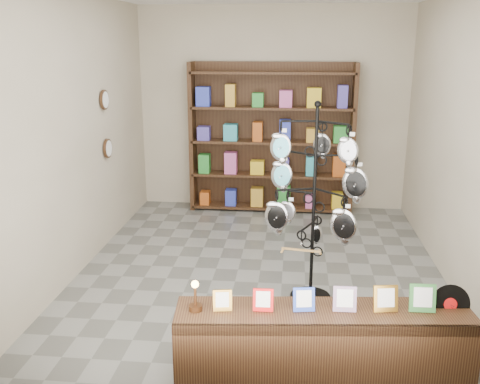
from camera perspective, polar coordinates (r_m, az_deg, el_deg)
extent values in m
plane|color=slate|center=(6.08, 2.17, -8.36)|extent=(5.00, 5.00, 0.00)
plane|color=#B8AC94|center=(8.10, 3.49, 8.79)|extent=(4.00, 0.00, 4.00)
plane|color=#B8AC94|center=(3.21, -0.58, -2.15)|extent=(4.00, 0.00, 4.00)
plane|color=#B8AC94|center=(6.09, -16.90, 5.80)|extent=(0.00, 5.00, 5.00)
plane|color=#B8AC94|center=(5.86, 22.32, 4.92)|extent=(0.00, 5.00, 5.00)
cylinder|color=black|center=(5.52, 7.49, -10.99)|extent=(0.49, 0.49, 0.03)
cylinder|color=black|center=(5.16, 7.87, -1.58)|extent=(0.04, 0.04, 1.92)
sphere|color=black|center=(4.96, 8.29, 9.26)|extent=(0.06, 0.06, 0.06)
ellipsoid|color=silver|center=(5.46, 8.18, -4.55)|extent=(0.11, 0.06, 0.20)
cube|color=tan|center=(5.04, 6.53, -6.17)|extent=(0.36, 0.07, 0.04)
cube|color=black|center=(4.28, 8.77, -15.62)|extent=(2.26, 0.67, 0.55)
cube|color=gold|center=(4.06, -1.88, -11.49)|extent=(0.15, 0.06, 0.16)
cube|color=red|center=(4.06, 2.49, -11.43)|extent=(0.16, 0.07, 0.17)
cube|color=#263FA5|center=(4.08, 6.83, -11.32)|extent=(0.17, 0.07, 0.18)
cube|color=#E54C33|center=(4.12, 11.11, -11.14)|extent=(0.18, 0.07, 0.19)
cube|color=gold|center=(4.19, 15.27, -10.91)|extent=(0.19, 0.08, 0.20)
cube|color=#337233|center=(4.26, 18.89, -10.66)|extent=(0.20, 0.08, 0.21)
cylinder|color=black|center=(4.41, 21.52, -11.08)|extent=(0.31, 0.10, 0.30)
cylinder|color=red|center=(4.41, 21.53, -11.09)|extent=(0.10, 0.04, 0.10)
cylinder|color=#4A2A15|center=(4.10, -4.76, -12.20)|extent=(0.10, 0.10, 0.04)
cylinder|color=#4A2A15|center=(4.06, -4.79, -11.06)|extent=(0.02, 0.02, 0.14)
sphere|color=#FFBF59|center=(4.02, -4.83, -9.78)|extent=(0.06, 0.06, 0.06)
cube|color=black|center=(8.10, 3.42, 5.93)|extent=(2.40, 0.04, 2.20)
cube|color=black|center=(8.08, -5.06, 5.87)|extent=(0.06, 0.36, 2.20)
cube|color=black|center=(7.98, 11.90, 5.47)|extent=(0.06, 0.36, 2.20)
cube|color=black|center=(8.19, 3.25, -1.52)|extent=(2.36, 0.36, 0.04)
cube|color=black|center=(8.06, 3.31, 1.88)|extent=(2.36, 0.36, 0.03)
cube|color=black|center=(7.95, 3.36, 5.38)|extent=(2.36, 0.36, 0.04)
cube|color=black|center=(7.88, 3.42, 8.96)|extent=(2.36, 0.36, 0.04)
cube|color=black|center=(7.83, 3.48, 12.59)|extent=(2.36, 0.36, 0.04)
cylinder|color=black|center=(6.78, -14.28, 9.51)|extent=(0.03, 0.24, 0.24)
cylinder|color=black|center=(6.87, -13.94, 4.54)|extent=(0.03, 0.24, 0.24)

